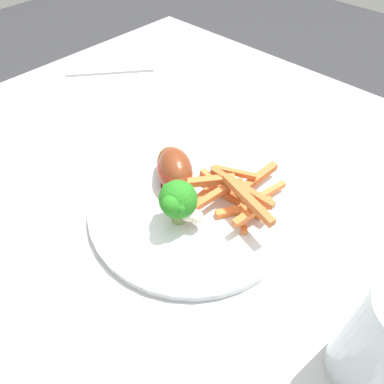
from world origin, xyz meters
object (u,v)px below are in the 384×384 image
at_px(carrot_fries_pile, 236,193).
at_px(chicken_drumstick_near, 176,172).
at_px(dining_table, 176,219).
at_px(chicken_drumstick_far, 176,176).
at_px(fork, 110,72).
at_px(dinner_plate, 192,204).
at_px(broccoli_floret_front, 177,201).
at_px(chicken_drumstick_extra, 175,169).
at_px(water_glass, 384,342).

xyz_separation_m(carrot_fries_pile, chicken_drumstick_near, (-0.08, -0.03, 0.01)).
bearing_deg(dining_table, chicken_drumstick_far, -37.97).
xyz_separation_m(carrot_fries_pile, fork, (-0.44, 0.12, -0.03)).
bearing_deg(dinner_plate, chicken_drumstick_far, 171.61).
height_order(broccoli_floret_front, chicken_drumstick_far, broccoli_floret_front).
bearing_deg(carrot_fries_pile, chicken_drumstick_extra, -164.97).
bearing_deg(fork, carrot_fries_pile, -65.90).
xyz_separation_m(dinner_plate, broccoli_floret_front, (0.01, -0.04, 0.05)).
bearing_deg(water_glass, chicken_drumstick_near, 170.83).
bearing_deg(chicken_drumstick_near, broccoli_floret_front, -43.50).
xyz_separation_m(broccoli_floret_front, fork, (-0.41, 0.20, -0.05)).
bearing_deg(broccoli_floret_front, chicken_drumstick_near, 136.50).
xyz_separation_m(dinner_plate, carrot_fries_pile, (0.04, 0.04, 0.02)).
relative_size(dining_table, fork, 4.92).
height_order(chicken_drumstick_far, fork, chicken_drumstick_far).
height_order(dining_table, dinner_plate, dinner_plate).
distance_m(carrot_fries_pile, fork, 0.46).
relative_size(broccoli_floret_front, chicken_drumstick_extra, 0.53).
bearing_deg(broccoli_floret_front, chicken_drumstick_extra, 137.74).
bearing_deg(chicken_drumstick_extra, water_glass, -10.05).
relative_size(chicken_drumstick_extra, water_glass, 0.92).
height_order(carrot_fries_pile, chicken_drumstick_extra, carrot_fries_pile).
xyz_separation_m(broccoli_floret_front, water_glass, (0.26, -0.00, 0.01)).
relative_size(dining_table, dinner_plate, 3.21).
bearing_deg(chicken_drumstick_far, water_glass, -8.43).
bearing_deg(dining_table, broccoli_floret_front, -41.06).
height_order(chicken_drumstick_extra, fork, chicken_drumstick_extra).
relative_size(broccoli_floret_front, chicken_drumstick_far, 0.50).
relative_size(dining_table, carrot_fries_pile, 6.29).
bearing_deg(carrot_fries_pile, chicken_drumstick_far, -155.67).
distance_m(chicken_drumstick_near, chicken_drumstick_extra, 0.01).
bearing_deg(chicken_drumstick_near, water_glass, -9.17).
bearing_deg(fork, water_glass, -67.57).
height_order(dining_table, chicken_drumstick_far, chicken_drumstick_far).
height_order(dining_table, chicken_drumstick_near, chicken_drumstick_near).
xyz_separation_m(fork, water_glass, (0.67, -0.20, 0.06)).
height_order(dinner_plate, broccoli_floret_front, broccoli_floret_front).
bearing_deg(broccoli_floret_front, dining_table, 138.94).
bearing_deg(chicken_drumstick_extra, chicken_drumstick_far, -40.45).
bearing_deg(dinner_plate, fork, 158.00).
xyz_separation_m(dinner_plate, chicken_drumstick_far, (-0.04, 0.01, 0.03)).
bearing_deg(chicken_drumstick_extra, carrot_fries_pile, 15.03).
xyz_separation_m(chicken_drumstick_near, chicken_drumstick_far, (0.00, -0.00, -0.00)).
bearing_deg(dinner_plate, broccoli_floret_front, -75.47).
height_order(dinner_plate, fork, dinner_plate).
bearing_deg(dining_table, carrot_fries_pile, 7.90).
xyz_separation_m(dining_table, carrot_fries_pile, (0.11, 0.02, 0.13)).
distance_m(chicken_drumstick_near, fork, 0.39).
distance_m(dining_table, fork, 0.37).
bearing_deg(chicken_drumstick_near, chicken_drumstick_far, -51.30).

